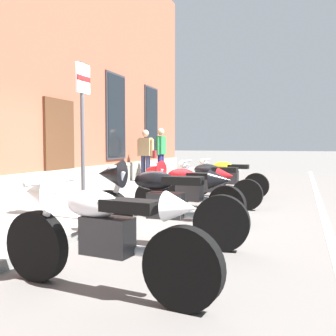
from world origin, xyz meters
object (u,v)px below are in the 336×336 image
parking_sign (83,118)px  motorcycle_white_sport (95,229)px  motorcycle_yellow_naked (226,178)px  motorcycle_red_sport (183,187)px  motorcycle_black_sport (156,200)px  pedestrian_striped_shirt (161,151)px  pedestrian_tan_coat (146,153)px  motorcycle_black_naked (210,184)px

parking_sign → motorcycle_white_sport: bearing=-147.1°
motorcycle_yellow_naked → motorcycle_red_sport: bearing=176.7°
motorcycle_white_sport → parking_sign: size_ratio=0.90×
motorcycle_yellow_naked → parking_sign: bearing=160.8°
motorcycle_red_sport → motorcycle_black_sport: bearing=-174.4°
pedestrian_striped_shirt → parking_sign: parking_sign is taller
motorcycle_red_sport → motorcycle_yellow_naked: bearing=-3.3°
motorcycle_red_sport → pedestrian_tan_coat: pedestrian_tan_coat is taller
motorcycle_red_sport → parking_sign: parking_sign is taller
pedestrian_tan_coat → motorcycle_red_sport: bearing=-151.6°
motorcycle_white_sport → pedestrian_striped_shirt: size_ratio=1.29×
motorcycle_black_sport → parking_sign: parking_sign is taller
motorcycle_black_naked → motorcycle_black_sport: bearing=-180.0°
motorcycle_red_sport → parking_sign: size_ratio=0.85×
motorcycle_red_sport → motorcycle_black_naked: (1.36, -0.17, -0.07)m
parking_sign → pedestrian_striped_shirt: bearing=9.9°
motorcycle_black_sport → pedestrian_tan_coat: (6.81, 2.90, 0.44)m
motorcycle_black_naked → pedestrian_tan_coat: 4.72m
motorcycle_black_naked → pedestrian_striped_shirt: 5.06m
motorcycle_black_naked → parking_sign: (-2.45, 1.43, 1.20)m
motorcycle_red_sport → pedestrian_tan_coat: bearing=28.4°
pedestrian_tan_coat → motorcycle_black_naked: bearing=-141.8°
motorcycle_black_sport → parking_sign: (0.67, 1.43, 1.09)m
motorcycle_black_naked → pedestrian_tan_coat: bearing=38.2°
motorcycle_black_naked → parking_sign: bearing=149.7°
motorcycle_red_sport → motorcycle_yellow_naked: 3.06m
motorcycle_yellow_naked → pedestrian_tan_coat: size_ratio=1.25×
pedestrian_tan_coat → parking_sign: parking_sign is taller
motorcycle_red_sport → motorcycle_white_sport: bearing=-176.1°
motorcycle_red_sport → motorcycle_black_naked: motorcycle_red_sport is taller
motorcycle_black_sport → motorcycle_white_sport: bearing=-178.0°
motorcycle_red_sport → motorcycle_black_naked: 1.37m
motorcycle_red_sport → motorcycle_yellow_naked: (3.05, -0.18, -0.08)m
pedestrian_tan_coat → motorcycle_white_sport: bearing=-160.7°
motorcycle_white_sport → pedestrian_tan_coat: size_ratio=1.34×
motorcycle_white_sport → motorcycle_yellow_naked: 6.44m
motorcycle_black_naked → pedestrian_striped_shirt: bearing=31.3°
pedestrian_striped_shirt → pedestrian_tan_coat: bearing=154.6°
motorcycle_black_sport → parking_sign: bearing=65.0°
motorcycle_white_sport → motorcycle_red_sport: bearing=3.9°
motorcycle_white_sport → pedestrian_striped_shirt: (9.04, 2.67, 0.51)m
motorcycle_black_sport → motorcycle_yellow_naked: size_ratio=1.09×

